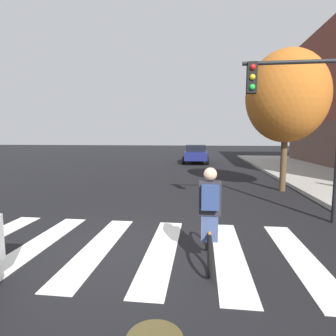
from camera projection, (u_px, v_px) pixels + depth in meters
The scene contains 6 objects.
ground_plane at pixel (116, 248), 5.41m from camera, with size 120.00×120.00×0.00m, color black.
crosswalk_stripes at pixel (98, 247), 5.45m from camera, with size 8.21×3.36×0.01m.
sedan_mid at pixel (196, 153), 22.64m from camera, with size 2.12×4.39×1.50m.
cyclist at pixel (209, 217), 4.64m from camera, with size 0.36×1.71×1.69m.
traffic_light_near at pixel (306, 109), 6.76m from camera, with size 2.47×0.28×4.20m.
street_tree_near at pixel (287, 97), 10.64m from camera, with size 3.11×3.11×5.54m.
Camera 1 is at (1.65, -5.03, 2.20)m, focal length 29.27 mm.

